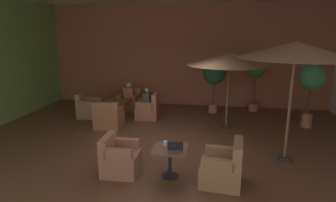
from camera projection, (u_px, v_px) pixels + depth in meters
The scene contains 19 objects.
ground_plane at pixel (165, 150), 7.27m from camera, with size 11.34×9.69×0.02m, color brown.
wall_back_brick at pixel (186, 56), 11.39m from camera, with size 11.34×0.08×4.05m, color #9A523D.
cafe_table_front_left at pixel (170, 155), 5.79m from camera, with size 0.72×0.72×0.63m.
armchair_front_left_north at pixel (223, 168), 5.55m from camera, with size 0.85×0.84×0.91m.
armchair_front_left_east at pixel (120, 159), 5.98m from camera, with size 0.75×0.73×0.82m.
cafe_table_front_right at pixel (118, 104), 9.93m from camera, with size 0.79×0.79×0.63m.
armchair_front_right_north at pixel (109, 118), 8.93m from camera, with size 0.84×0.83×0.88m.
armchair_front_right_east at pixel (148, 109), 9.85m from camera, with size 0.80×0.76×0.91m.
armchair_front_right_south at pixel (130, 102), 10.97m from camera, with size 0.81×0.80×0.85m.
armchair_front_right_west at pixel (89, 108), 10.04m from camera, with size 0.84×0.78×0.86m.
patio_umbrella_tall_red at pixel (229, 59), 8.45m from camera, with size 2.57×2.57×2.35m.
patio_umbrella_center_beige at pixel (295, 51), 6.09m from camera, with size 2.49×2.49×2.75m.
potted_tree_left_corner at pixel (256, 75), 10.59m from camera, with size 0.65×0.65×1.92m.
potted_tree_mid_left at pixel (214, 75), 10.38m from camera, with size 0.83×0.83×1.92m.
potted_tree_mid_right at pixel (311, 81), 8.69m from camera, with size 0.78×0.78×1.99m.
patron_blue_shirt at pixel (147, 98), 9.77m from camera, with size 0.26×0.37×0.67m.
patron_by_window at pixel (129, 92), 10.84m from camera, with size 0.40×0.26×0.68m.
iced_drink_cup at pixel (166, 143), 5.88m from camera, with size 0.08×0.08×0.11m, color white.
open_laptop at pixel (175, 148), 5.67m from camera, with size 0.34×0.26×0.20m.
Camera 1 is at (1.22, -6.66, 2.92)m, focal length 30.21 mm.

